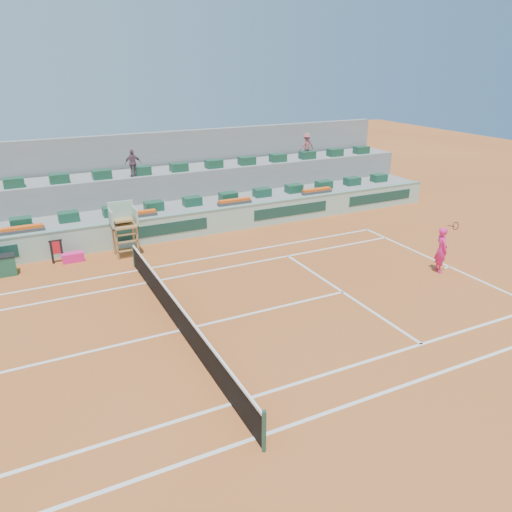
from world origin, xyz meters
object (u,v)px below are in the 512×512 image
object	(u,v)px
umpire_chair	(123,222)
drink_cooler_a	(7,265)
tennis_player	(441,250)
player_bag	(73,257)

from	to	relation	value
umpire_chair	drink_cooler_a	size ratio (longest dim) A/B	2.86
umpire_chair	tennis_player	distance (m)	13.49
player_bag	drink_cooler_a	xyz separation A→B (m)	(-2.55, -0.27, 0.22)
player_bag	umpire_chair	xyz separation A→B (m)	(2.25, -0.19, 1.34)
umpire_chair	tennis_player	bearing A→B (deg)	-34.42
umpire_chair	drink_cooler_a	distance (m)	4.93
player_bag	tennis_player	size ratio (longest dim) A/B	0.40
umpire_chair	tennis_player	size ratio (longest dim) A/B	1.05
drink_cooler_a	umpire_chair	bearing A→B (deg)	0.94
player_bag	umpire_chair	bearing A→B (deg)	-4.95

